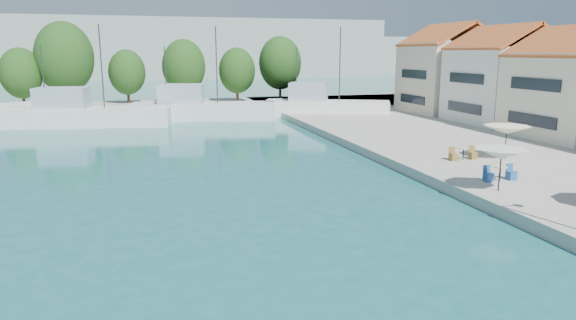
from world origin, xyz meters
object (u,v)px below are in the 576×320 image
object	(u,v)px
trawler_02	(84,115)
umbrella_white	(501,154)
trawler_03	(200,110)
umbrella_cream	(507,130)
trawler_04	(323,107)

from	to	relation	value
trawler_02	umbrella_white	world-z (taller)	trawler_02
trawler_03	umbrella_white	xyz separation A→B (m)	(10.39, -35.29, 1.36)
trawler_02	umbrella_white	size ratio (longest dim) A/B	6.45
trawler_02	umbrella_cream	size ratio (longest dim) A/B	5.69
umbrella_cream	trawler_04	bearing A→B (deg)	94.31
trawler_03	trawler_02	bearing A→B (deg)	-159.36
trawler_02	umbrella_white	bearing A→B (deg)	-47.80
trawler_02	trawler_04	bearing A→B (deg)	10.10
trawler_03	umbrella_cream	size ratio (longest dim) A/B	5.59
umbrella_white	umbrella_cream	distance (m)	8.28
umbrella_white	trawler_04	bearing A→B (deg)	84.50
trawler_03	trawler_04	world-z (taller)	same
trawler_04	trawler_02	bearing A→B (deg)	-154.05
trawler_04	umbrella_cream	bearing A→B (deg)	-60.71
trawler_03	trawler_04	size ratio (longest dim) A/B	1.13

